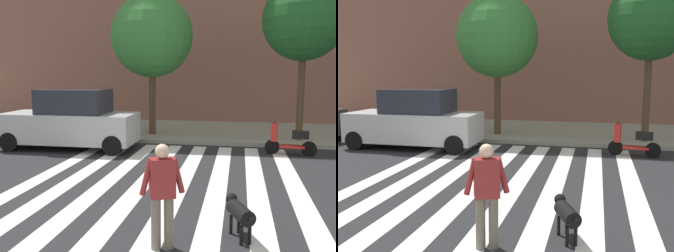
# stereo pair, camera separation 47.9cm
# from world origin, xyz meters

# --- Properties ---
(ground_plane) EXTENTS (160.00, 160.00, 0.00)m
(ground_plane) POSITION_xyz_m (0.00, 6.76, 0.00)
(ground_plane) COLOR #232326
(sidewalk_far) EXTENTS (80.00, 6.00, 0.15)m
(sidewalk_far) POSITION_xyz_m (0.00, 16.53, 0.07)
(sidewalk_far) COLOR gray
(sidewalk_far) RESTS_ON ground_plane
(crosswalk_stripes) EXTENTS (6.75, 12.93, 0.01)m
(crosswalk_stripes) POSITION_xyz_m (0.92, 6.76, 0.00)
(crosswalk_stripes) COLOR silver
(crosswalk_stripes) RESTS_ON ground_plane
(parked_car_behind_first) EXTENTS (4.63, 1.94, 2.10)m
(parked_car_behind_first) POSITION_xyz_m (-3.07, 12.08, 0.98)
(parked_car_behind_first) COLOR #BBBEBC
(parked_car_behind_first) RESTS_ON ground_plane
(parked_scooter) EXTENTS (1.63, 0.57, 1.11)m
(parked_scooter) POSITION_xyz_m (4.40, 12.33, 0.48)
(parked_scooter) COLOR black
(parked_scooter) RESTS_ON ground_plane
(street_tree_nearest) EXTENTS (3.31, 3.31, 5.63)m
(street_tree_nearest) POSITION_xyz_m (-0.78, 14.88, 4.11)
(street_tree_nearest) COLOR #4C3823
(street_tree_nearest) RESTS_ON sidewalk_far
(street_tree_middle) EXTENTS (3.00, 3.00, 5.94)m
(street_tree_middle) POSITION_xyz_m (4.96, 14.45, 4.56)
(street_tree_middle) COLOR #4C3823
(street_tree_middle) RESTS_ON sidewalk_far
(pedestrian_dog_walker) EXTENTS (0.68, 0.37, 1.64)m
(pedestrian_dog_walker) POSITION_xyz_m (1.62, 4.92, 0.93)
(pedestrian_dog_walker) COLOR #6B6051
(pedestrian_dog_walker) RESTS_ON ground_plane
(dog_on_leash) EXTENTS (0.52, 1.00, 0.65)m
(dog_on_leash) POSITION_xyz_m (2.78, 5.54, 0.44)
(dog_on_leash) COLOR black
(dog_on_leash) RESTS_ON ground_plane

